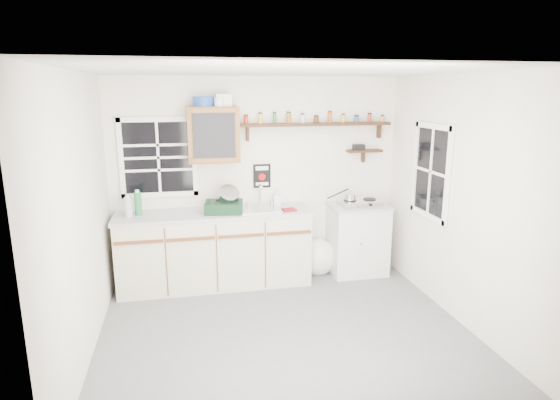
# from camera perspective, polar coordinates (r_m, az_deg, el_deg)

# --- Properties ---
(room) EXTENTS (3.64, 3.24, 2.54)m
(room) POSITION_cam_1_polar(r_m,az_deg,el_deg) (4.36, 0.66, -1.13)
(room) COLOR #5A5A5D
(room) RESTS_ON ground
(main_cabinet) EXTENTS (2.31, 0.63, 0.92)m
(main_cabinet) POSITION_cam_1_polar(r_m,az_deg,el_deg) (5.75, -7.94, -5.88)
(main_cabinet) COLOR beige
(main_cabinet) RESTS_ON floor
(right_cabinet) EXTENTS (0.73, 0.57, 0.91)m
(right_cabinet) POSITION_cam_1_polar(r_m,az_deg,el_deg) (6.16, 9.38, -4.67)
(right_cabinet) COLOR silver
(right_cabinet) RESTS_ON floor
(sink) EXTENTS (0.52, 0.44, 0.29)m
(sink) POSITION_cam_1_polar(r_m,az_deg,el_deg) (5.68, -2.68, -1.06)
(sink) COLOR #BBBABF
(sink) RESTS_ON main_cabinet
(upper_cabinet) EXTENTS (0.60, 0.32, 0.65)m
(upper_cabinet) POSITION_cam_1_polar(r_m,az_deg,el_deg) (5.60, -8.13, 7.92)
(upper_cabinet) COLOR brown
(upper_cabinet) RESTS_ON wall_back
(upper_cabinet_clutter) EXTENTS (0.44, 0.24, 0.14)m
(upper_cabinet_clutter) POSITION_cam_1_polar(r_m,az_deg,el_deg) (5.58, -8.29, 11.85)
(upper_cabinet_clutter) COLOR #174398
(upper_cabinet_clutter) RESTS_ON upper_cabinet
(spice_shelf) EXTENTS (1.91, 0.18, 0.35)m
(spice_shelf) POSITION_cam_1_polar(r_m,az_deg,el_deg) (5.88, 4.32, 9.28)
(spice_shelf) COLOR black
(spice_shelf) RESTS_ON wall_back
(secondary_shelf) EXTENTS (0.45, 0.16, 0.24)m
(secondary_shelf) POSITION_cam_1_polar(r_m,az_deg,el_deg) (6.14, 10.04, 5.98)
(secondary_shelf) COLOR black
(secondary_shelf) RESTS_ON wall_back
(warning_sign) EXTENTS (0.22, 0.02, 0.30)m
(warning_sign) POSITION_cam_1_polar(r_m,az_deg,el_deg) (5.89, -2.21, 2.95)
(warning_sign) COLOR black
(warning_sign) RESTS_ON wall_back
(window_back) EXTENTS (0.93, 0.03, 0.98)m
(window_back) POSITION_cam_1_polar(r_m,az_deg,el_deg) (5.77, -14.61, 5.03)
(window_back) COLOR black
(window_back) RESTS_ON wall_back
(window_right) EXTENTS (0.03, 0.78, 1.08)m
(window_right) POSITION_cam_1_polar(r_m,az_deg,el_deg) (5.47, 17.95, 3.32)
(window_right) COLOR black
(window_right) RESTS_ON wall_back
(water_bottles) EXTENTS (0.19, 0.16, 0.30)m
(water_bottles) POSITION_cam_1_polar(r_m,az_deg,el_deg) (5.62, -17.45, -0.59)
(water_bottles) COLOR #A1B0BC
(water_bottles) RESTS_ON main_cabinet
(dish_rack) EXTENTS (0.48, 0.39, 0.33)m
(dish_rack) POSITION_cam_1_polar(r_m,az_deg,el_deg) (5.56, -6.69, -0.43)
(dish_rack) COLOR black
(dish_rack) RESTS_ON main_cabinet
(soap_bottle) EXTENTS (0.09, 0.10, 0.21)m
(soap_bottle) POSITION_cam_1_polar(r_m,az_deg,el_deg) (5.87, -0.37, 0.36)
(soap_bottle) COLOR silver
(soap_bottle) RESTS_ON main_cabinet
(rag) EXTENTS (0.18, 0.16, 0.02)m
(rag) POSITION_cam_1_polar(r_m,az_deg,el_deg) (5.62, 1.10, -1.20)
(rag) COLOR maroon
(rag) RESTS_ON main_cabinet
(hotplate) EXTENTS (0.55, 0.34, 0.08)m
(hotplate) POSITION_cam_1_polar(r_m,az_deg,el_deg) (6.01, 9.68, -0.28)
(hotplate) COLOR #BBBABF
(hotplate) RESTS_ON right_cabinet
(saucepan) EXTENTS (0.35, 0.17, 0.15)m
(saucepan) POSITION_cam_1_polar(r_m,az_deg,el_deg) (5.95, 8.45, 0.37)
(saucepan) COLOR #BBBABF
(saucepan) RESTS_ON hotplate
(trash_bag) EXTENTS (0.44, 0.40, 0.51)m
(trash_bag) POSITION_cam_1_polar(r_m,az_deg,el_deg) (6.15, 4.69, -6.93)
(trash_bag) COLOR white
(trash_bag) RESTS_ON floor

